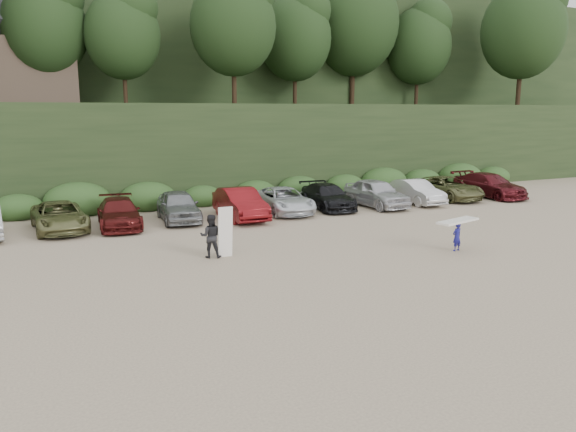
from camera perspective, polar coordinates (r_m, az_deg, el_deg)
ground at (r=21.69m, az=7.67°, el=-4.34°), size 120.00×120.00×0.00m
hillside_backdrop at (r=54.95m, az=-13.76°, el=16.28°), size 90.00×41.50×28.00m
parked_cars at (r=30.53m, az=-1.55°, el=1.55°), size 34.27×5.83×1.64m
child_surfer at (r=23.53m, az=16.82°, el=-1.35°), size 2.20×1.12×1.27m
adult_surfer at (r=21.71m, az=-7.73°, el=-2.00°), size 1.30×0.91×1.99m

